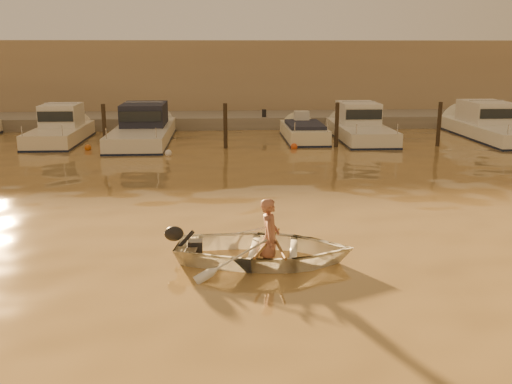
{
  "coord_description": "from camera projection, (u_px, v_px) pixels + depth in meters",
  "views": [
    {
      "loc": [
        -0.42,
        -11.46,
        4.38
      ],
      "look_at": [
        0.48,
        2.8,
        0.75
      ],
      "focal_mm": 40.0,
      "sensor_mm": 36.0,
      "label": 1
    }
  ],
  "objects": [
    {
      "name": "piling_4",
      "position": [
        439.0,
        126.0,
        25.89
      ],
      "size": [
        0.18,
        0.18,
        2.2
      ],
      "primitive_type": "cylinder",
      "color": "#2D2319",
      "rests_on": "ground_plane"
    },
    {
      "name": "outboard_motor",
      "position": [
        194.0,
        247.0,
        12.07
      ],
      "size": [
        0.95,
        0.53,
        0.7
      ],
      "primitive_type": null,
      "rotation": [
        0.0,
        0.0,
        -0.15
      ],
      "color": "black",
      "rests_on": "dinghy"
    },
    {
      "name": "fender_e",
      "position": [
        386.0,
        145.0,
        25.72
      ],
      "size": [
        0.3,
        0.3,
        0.3
      ],
      "primitive_type": "sphere",
      "color": "white",
      "rests_on": "ground_plane"
    },
    {
      "name": "oar_starboard",
      "position": [
        267.0,
        243.0,
        11.91
      ],
      "size": [
        0.72,
        2.01,
        0.13
      ],
      "primitive_type": "cylinder",
      "rotation": [
        1.54,
        0.0,
        -0.32
      ],
      "color": "brown",
      "rests_on": "dinghy"
    },
    {
      "name": "fender_d",
      "position": [
        294.0,
        147.0,
        25.33
      ],
      "size": [
        0.3,
        0.3,
        0.3
      ],
      "primitive_type": "sphere",
      "color": "#C94917",
      "rests_on": "ground_plane"
    },
    {
      "name": "moored_boat_3",
      "position": [
        304.0,
        135.0,
        27.83
      ],
      "size": [
        1.86,
        5.44,
        0.95
      ],
      "primitive_type": null,
      "color": "#EDE6C6",
      "rests_on": "ground_plane"
    },
    {
      "name": "fender_c",
      "position": [
        168.0,
        153.0,
        23.76
      ],
      "size": [
        0.3,
        0.3,
        0.3
      ],
      "primitive_type": "sphere",
      "color": "silver",
      "rests_on": "ground_plane"
    },
    {
      "name": "dinghy",
      "position": [
        265.0,
        249.0,
        11.95
      ],
      "size": [
        4.06,
        3.17,
        0.77
      ],
      "primitive_type": "imported",
      "rotation": [
        0.0,
        0.0,
        1.42
      ],
      "color": "white",
      "rests_on": "ground_plane"
    },
    {
      "name": "ground_plane",
      "position": [
        242.0,
        258.0,
        12.18
      ],
      "size": [
        160.0,
        160.0,
        0.0
      ],
      "primitive_type": "plane",
      "color": "olive",
      "rests_on": "ground"
    },
    {
      "name": "piling_3",
      "position": [
        337.0,
        127.0,
        25.6
      ],
      "size": [
        0.18,
        0.18,
        2.2
      ],
      "primitive_type": "cylinder",
      "color": "#2D2319",
      "rests_on": "ground_plane"
    },
    {
      "name": "moored_boat_1",
      "position": [
        60.0,
        129.0,
        27.02
      ],
      "size": [
        2.13,
        6.37,
        1.75
      ],
      "primitive_type": null,
      "color": "#EFE2C8",
      "rests_on": "ground_plane"
    },
    {
      "name": "oar_port",
      "position": [
        277.0,
        243.0,
        11.89
      ],
      "size": [
        0.19,
        2.1,
        0.13
      ],
      "primitive_type": "cylinder",
      "rotation": [
        1.54,
        0.0,
        0.06
      ],
      "color": "brown",
      "rests_on": "dinghy"
    },
    {
      "name": "quay",
      "position": [
        228.0,
        123.0,
        32.94
      ],
      "size": [
        52.0,
        4.0,
        1.0
      ],
      "primitive_type": "cube",
      "color": "gray",
      "rests_on": "ground_plane"
    },
    {
      "name": "person",
      "position": [
        270.0,
        237.0,
        11.88
      ],
      "size": [
        0.49,
        0.66,
        1.67
      ],
      "primitive_type": "imported",
      "rotation": [
        0.0,
        0.0,
        1.42
      ],
      "color": "#9B604D",
      "rests_on": "dinghy"
    },
    {
      "name": "moored_boat_4",
      "position": [
        360.0,
        127.0,
        27.9
      ],
      "size": [
        2.29,
        7.03,
        1.75
      ],
      "primitive_type": null,
      "color": "silver",
      "rests_on": "ground_plane"
    },
    {
      "name": "fender_b",
      "position": [
        88.0,
        148.0,
        25.06
      ],
      "size": [
        0.3,
        0.3,
        0.3
      ],
      "primitive_type": "sphere",
      "color": "#C35C17",
      "rests_on": "ground_plane"
    },
    {
      "name": "piling_1",
      "position": [
        105.0,
        129.0,
        24.98
      ],
      "size": [
        0.18,
        0.18,
        2.2
      ],
      "primitive_type": "cylinder",
      "color": "#2D2319",
      "rests_on": "ground_plane"
    },
    {
      "name": "moored_boat_2",
      "position": [
        143.0,
        128.0,
        27.26
      ],
      "size": [
        2.55,
        8.46,
        1.75
      ],
      "primitive_type": null,
      "color": "silver",
      "rests_on": "ground_plane"
    },
    {
      "name": "waterfront_building",
      "position": [
        226.0,
        78.0,
        37.71
      ],
      "size": [
        46.0,
        7.0,
        4.8
      ],
      "primitive_type": "cube",
      "color": "#9E8466",
      "rests_on": "quay"
    },
    {
      "name": "moored_boat_5",
      "position": [
        491.0,
        125.0,
        28.3
      ],
      "size": [
        2.5,
        8.31,
        1.75
      ],
      "primitive_type": null,
      "color": "white",
      "rests_on": "ground_plane"
    },
    {
      "name": "piling_2",
      "position": [
        225.0,
        128.0,
        25.3
      ],
      "size": [
        0.18,
        0.18,
        2.2
      ],
      "primitive_type": "cylinder",
      "color": "#2D2319",
      "rests_on": "ground_plane"
    }
  ]
}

